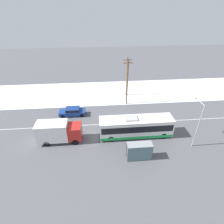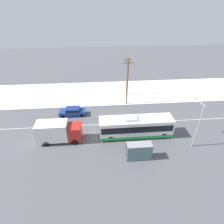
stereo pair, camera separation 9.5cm
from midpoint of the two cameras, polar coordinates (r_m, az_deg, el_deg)
ground_plane at (r=29.66m, az=2.86°, el=-3.72°), size 120.00×120.00×0.00m
snow_lot at (r=39.92m, az=0.64°, el=6.51°), size 80.00×12.01×0.12m
lane_marking_center at (r=29.65m, az=2.86°, el=-3.72°), size 60.00×0.12×0.00m
city_bus at (r=26.41m, az=7.85°, el=-4.82°), size 10.84×2.57×3.31m
box_truck at (r=26.23m, az=-17.05°, el=-6.04°), size 6.23×2.30×3.23m
sedan_car at (r=32.10m, az=-12.66°, el=0.25°), size 4.60×1.80×1.48m
pedestrian_at_stop at (r=24.11m, az=8.56°, el=-11.08°), size 0.58×0.26×1.62m
bus_shelter at (r=22.68m, az=9.14°, el=-12.15°), size 3.19×1.20×2.40m
streetlamp at (r=25.75m, az=26.25°, el=-1.96°), size 0.36×2.76×6.75m
utility_pole_roadside at (r=33.29m, az=5.13°, el=9.52°), size 1.80×0.24×8.83m
utility_pole_snowlot at (r=36.94m, az=5.00°, el=11.41°), size 1.80×0.24×8.28m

